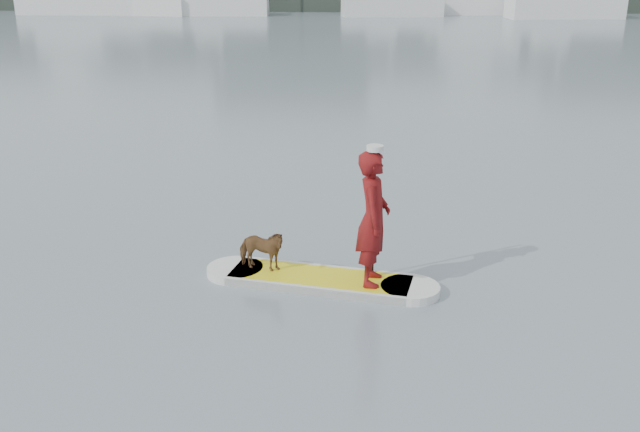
# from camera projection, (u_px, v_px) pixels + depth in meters

# --- Properties ---
(ground) EXTENTS (140.00, 140.00, 0.00)m
(ground) POSITION_uv_depth(u_px,v_px,m) (534.00, 212.00, 12.64)
(ground) COLOR slate
(ground) RESTS_ON ground
(paddleboard) EXTENTS (3.26, 1.27, 0.12)m
(paddleboard) POSITION_uv_depth(u_px,v_px,m) (320.00, 280.00, 9.84)
(paddleboard) COLOR yellow
(paddleboard) RESTS_ON ground
(paddler) EXTENTS (0.48, 0.69, 1.83)m
(paddler) POSITION_uv_depth(u_px,v_px,m) (373.00, 218.00, 9.33)
(paddler) COLOR maroon
(paddler) RESTS_ON paddleboard
(white_cap) EXTENTS (0.22, 0.22, 0.07)m
(white_cap) POSITION_uv_depth(u_px,v_px,m) (375.00, 148.00, 9.01)
(white_cap) COLOR silver
(white_cap) RESTS_ON paddler
(dog) EXTENTS (0.78, 0.49, 0.61)m
(dog) POSITION_uv_depth(u_px,v_px,m) (261.00, 250.00, 9.92)
(dog) COLOR #55331D
(dog) RESTS_ON paddleboard
(paddle) EXTENTS (0.10, 0.30, 2.00)m
(paddle) POSITION_uv_depth(u_px,v_px,m) (371.00, 227.00, 9.71)
(paddle) COLOR black
(paddle) RESTS_ON ground
(sailboat_b) EXTENTS (8.56, 3.92, 12.25)m
(sailboat_b) POSITION_uv_depth(u_px,v_px,m) (139.00, 4.00, 56.92)
(sailboat_b) COLOR silver
(sailboat_b) RESTS_ON ground
(sailboat_c) EXTENTS (7.94, 3.11, 11.18)m
(sailboat_c) POSITION_uv_depth(u_px,v_px,m) (218.00, 5.00, 56.35)
(sailboat_c) COLOR silver
(sailboat_c) RESTS_ON ground
(sailboat_d) EXTENTS (8.03, 3.66, 11.40)m
(sailboat_d) POSITION_uv_depth(u_px,v_px,m) (391.00, 5.00, 55.55)
(sailboat_d) COLOR silver
(sailboat_d) RESTS_ON ground
(sailboat_e) EXTENTS (8.71, 3.77, 12.23)m
(sailboat_e) POSITION_uv_depth(u_px,v_px,m) (564.00, 6.00, 53.61)
(sailboat_e) COLOR silver
(sailboat_e) RESTS_ON ground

